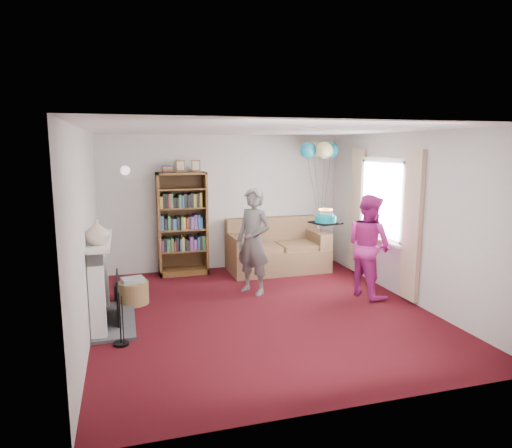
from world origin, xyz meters
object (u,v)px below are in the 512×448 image
object	(u,v)px
person_striped	(253,241)
person_magenta	(369,246)
birthday_cake	(325,219)
sofa	(276,251)
bookcase	(182,224)

from	to	relation	value
person_striped	person_magenta	size ratio (longest dim) A/B	1.05
birthday_cake	person_striped	bearing A→B (deg)	160.34
person_magenta	birthday_cake	size ratio (longest dim) A/B	4.05
sofa	person_striped	world-z (taller)	person_striped
bookcase	birthday_cake	bearing A→B (deg)	-42.86
birthday_cake	bookcase	bearing A→B (deg)	137.14
bookcase	person_striped	distance (m)	1.72
sofa	person_striped	bearing A→B (deg)	-123.56
person_magenta	birthday_cake	xyz separation A→B (m)	(-0.62, 0.25, 0.40)
person_striped	person_magenta	world-z (taller)	person_striped
bookcase	person_magenta	distance (m)	3.31
person_striped	person_magenta	bearing A→B (deg)	32.89
bookcase	person_striped	xyz separation A→B (m)	(0.92, -1.45, -0.07)
bookcase	birthday_cake	size ratio (longest dim) A/B	5.26
sofa	birthday_cake	distance (m)	1.82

